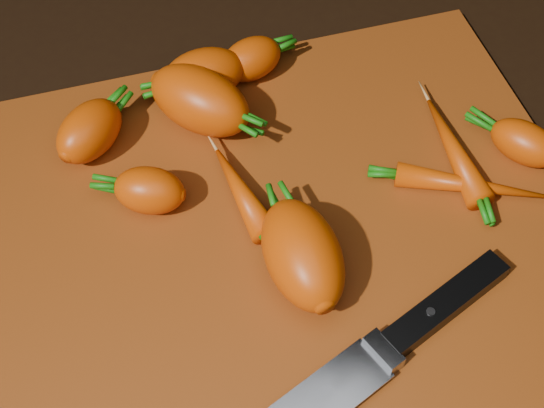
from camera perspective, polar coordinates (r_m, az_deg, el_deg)
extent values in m
cube|color=black|center=(0.62, 0.26, -2.62)|extent=(2.00, 2.00, 0.01)
cube|color=#863A10|center=(0.61, 0.26, -2.05)|extent=(0.50, 0.40, 0.01)
ellipsoid|color=#CC4102|center=(0.65, -13.58, 5.37)|extent=(0.08, 0.08, 0.04)
ellipsoid|color=#CC4102|center=(0.61, -9.22, 1.01)|extent=(0.07, 0.06, 0.04)
ellipsoid|color=#CC4102|center=(0.65, -5.45, 7.79)|extent=(0.10, 0.11, 0.06)
ellipsoid|color=#CC4102|center=(0.56, 2.31, -3.81)|extent=(0.06, 0.10, 0.06)
ellipsoid|color=#CC4102|center=(0.68, -5.17, 9.66)|extent=(0.08, 0.05, 0.05)
ellipsoid|color=#CC4102|center=(0.70, -1.58, 10.86)|extent=(0.07, 0.05, 0.04)
ellipsoid|color=#CC4102|center=(0.67, 18.47, 4.39)|extent=(0.06, 0.07, 0.04)
ellipsoid|color=#CC4102|center=(0.65, 13.51, 4.06)|extent=(0.03, 0.11, 0.02)
ellipsoid|color=#CC4102|center=(0.63, 14.65, 1.39)|extent=(0.12, 0.07, 0.02)
ellipsoid|color=#CC4102|center=(0.61, -2.37, 0.99)|extent=(0.04, 0.10, 0.02)
cube|color=black|center=(0.53, 5.42, -13.26)|extent=(0.11, 0.06, 0.02)
cylinder|color=#B2B2B7|center=(0.52, 4.06, -14.01)|extent=(0.01, 0.01, 0.00)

